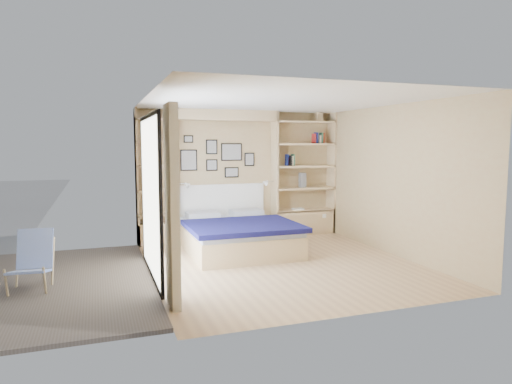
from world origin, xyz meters
name	(u,v)px	position (x,y,z in m)	size (l,w,h in m)	color
ground	(282,264)	(0.00, 0.00, 0.00)	(4.50, 4.50, 0.00)	tan
room_shell	(230,187)	(-0.39, 1.52, 1.08)	(4.50, 4.50, 4.50)	tan
bed	(236,234)	(-0.40, 1.10, 0.28)	(1.82, 2.27, 1.07)	beige
photo_gallery	(217,157)	(-0.45, 2.22, 1.60)	(1.48, 0.02, 0.82)	black
reading_lamps	(227,184)	(-0.30, 2.00, 1.10)	(1.92, 0.12, 0.15)	silver
shelf_decor	(290,153)	(1.04, 2.07, 1.67)	(3.49, 0.23, 2.03)	#A51E1E
deck	(25,288)	(-3.60, 0.00, 0.00)	(3.20, 4.00, 0.05)	brown
deck_chair	(32,261)	(-3.49, -0.07, 0.36)	(0.53, 0.80, 0.76)	tan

